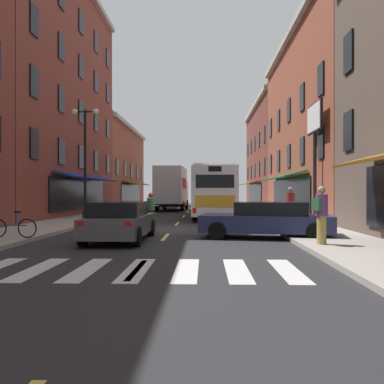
# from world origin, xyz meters

# --- Properties ---
(ground_plane) EXTENTS (34.80, 80.00, 0.10)m
(ground_plane) POSITION_xyz_m (0.00, 0.00, -0.05)
(ground_plane) COLOR #28282B
(lane_centre_dashes) EXTENTS (0.14, 73.90, 0.01)m
(lane_centre_dashes) POSITION_xyz_m (0.00, -0.25, 0.00)
(lane_centre_dashes) COLOR #DBCC4C
(lane_centre_dashes) RESTS_ON ground
(crosswalk_near) EXTENTS (7.10, 2.80, 0.01)m
(crosswalk_near) POSITION_xyz_m (0.00, -10.00, 0.00)
(crosswalk_near) COLOR silver
(crosswalk_near) RESTS_ON ground
(sidewalk_left) EXTENTS (3.00, 80.00, 0.14)m
(sidewalk_left) POSITION_xyz_m (-5.90, 0.00, 0.07)
(sidewalk_left) COLOR #A39E93
(sidewalk_left) RESTS_ON ground
(sidewalk_right) EXTENTS (3.00, 80.00, 0.14)m
(sidewalk_right) POSITION_xyz_m (5.90, 0.00, 0.07)
(sidewalk_right) COLOR #A39E93
(sidewalk_right) RESTS_ON ground
(billboard_sign) EXTENTS (0.40, 2.53, 6.06)m
(billboard_sign) POSITION_xyz_m (7.05, 2.00, 4.66)
(billboard_sign) COLOR black
(billboard_sign) RESTS_ON sidewalk_right
(transit_bus) EXTENTS (2.72, 11.81, 3.29)m
(transit_bus) POSITION_xyz_m (2.07, 8.88, 1.73)
(transit_bus) COLOR white
(transit_bus) RESTS_ON ground
(box_truck) EXTENTS (2.67, 8.28, 3.87)m
(box_truck) POSITION_xyz_m (-1.53, 18.54, 2.01)
(box_truck) COLOR white
(box_truck) RESTS_ON ground
(sedan_near) EXTENTS (1.94, 4.75, 1.36)m
(sedan_near) POSITION_xyz_m (-1.61, 28.38, 0.70)
(sedan_near) COLOR black
(sedan_near) RESTS_ON ground
(sedan_mid) EXTENTS (1.96, 4.55, 1.37)m
(sedan_mid) POSITION_xyz_m (-1.46, -4.78, 0.70)
(sedan_mid) COLOR #515154
(sedan_mid) RESTS_ON ground
(sedan_far) EXTENTS (5.00, 2.63, 1.34)m
(sedan_far) POSITION_xyz_m (3.78, -3.76, 0.69)
(sedan_far) COLOR navy
(sedan_far) RESTS_ON ground
(motorcycle_rider) EXTENTS (0.62, 2.07, 1.66)m
(motorcycle_rider) POSITION_xyz_m (-1.13, 0.88, 0.71)
(motorcycle_rider) COLOR black
(motorcycle_rider) RESTS_ON ground
(bicycle_near) EXTENTS (1.71, 0.48, 0.91)m
(bicycle_near) POSITION_xyz_m (-4.61, 5.62, 0.50)
(bicycle_near) COLOR black
(bicycle_near) RESTS_ON sidewalk_left
(bicycle_mid) EXTENTS (1.71, 0.48, 0.91)m
(bicycle_mid) POSITION_xyz_m (-5.06, -5.22, 0.50)
(bicycle_mid) COLOR black
(bicycle_mid) RESTS_ON sidewalk_left
(pedestrian_near) EXTENTS (0.51, 0.48, 1.74)m
(pedestrian_near) POSITION_xyz_m (4.98, -6.57, 1.06)
(pedestrian_near) COLOR #B29947
(pedestrian_near) RESTS_ON sidewalk_right
(pedestrian_mid) EXTENTS (0.36, 0.36, 1.79)m
(pedestrian_mid) POSITION_xyz_m (5.25, -0.82, 1.06)
(pedestrian_mid) COLOR black
(pedestrian_mid) RESTS_ON sidewalk_right
(street_lamp_twin) EXTENTS (1.42, 0.32, 5.82)m
(street_lamp_twin) POSITION_xyz_m (-4.63, 1.79, 3.35)
(street_lamp_twin) COLOR black
(street_lamp_twin) RESTS_ON sidewalk_left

